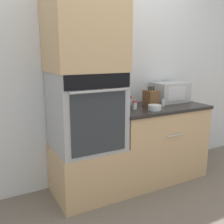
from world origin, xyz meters
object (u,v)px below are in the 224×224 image
object	(u,v)px
microwave	(170,92)
condiment_jar_near	(163,103)
condiment_jar_back	(135,105)
condiment_jar_mid	(118,103)
condiment_jar_far	(130,101)
bowl	(155,107)
knife_block	(151,98)
wall_oven	(86,111)

from	to	relation	value
microwave	condiment_jar_near	distance (m)	0.32
condiment_jar_near	condiment_jar_back	xyz separation A→B (m)	(-0.38, 0.01, 0.01)
condiment_jar_mid	condiment_jar_near	bearing A→B (deg)	-29.50
condiment_jar_near	condiment_jar_mid	distance (m)	0.51
microwave	condiment_jar_far	bearing A→B (deg)	177.91
bowl	condiment_jar_mid	world-z (taller)	condiment_jar_mid
condiment_jar_near	condiment_jar_far	xyz separation A→B (m)	(-0.32, 0.20, 0.01)
knife_block	microwave	bearing A→B (deg)	14.45
wall_oven	condiment_jar_far	bearing A→B (deg)	14.52
condiment_jar_mid	microwave	bearing A→B (deg)	-6.13
wall_oven	condiment_jar_back	xyz separation A→B (m)	(0.55, -0.03, 0.01)
knife_block	condiment_jar_far	bearing A→B (deg)	150.70
microwave	condiment_jar_back	distance (m)	0.66
microwave	knife_block	xyz separation A→B (m)	(-0.36, -0.09, -0.03)
knife_block	bowl	world-z (taller)	knife_block
microwave	condiment_jar_back	xyz separation A→B (m)	(-0.63, -0.17, -0.07)
wall_oven	knife_block	xyz separation A→B (m)	(0.81, 0.04, 0.05)
condiment_jar_far	condiment_jar_back	distance (m)	0.20
condiment_jar_near	condiment_jar_mid	bearing A→B (deg)	150.50
wall_oven	condiment_jar_far	world-z (taller)	wall_oven
wall_oven	condiment_jar_back	size ratio (longest dim) A/B	8.15
wall_oven	condiment_jar_mid	world-z (taller)	wall_oven
microwave	bowl	size ratio (longest dim) A/B	2.96
condiment_jar_near	condiment_jar_far	size ratio (longest dim) A/B	0.75
condiment_jar_mid	condiment_jar_far	xyz separation A→B (m)	(0.13, -0.05, 0.02)
wall_oven	condiment_jar_near	distance (m)	0.93
condiment_jar_far	wall_oven	bearing A→B (deg)	-165.48
condiment_jar_far	condiment_jar_back	xyz separation A→B (m)	(-0.06, -0.19, -0.01)
knife_block	condiment_jar_near	bearing A→B (deg)	-36.67
bowl	condiment_jar_far	distance (m)	0.34
bowl	condiment_jar_back	xyz separation A→B (m)	(-0.16, 0.14, 0.02)
microwave	condiment_jar_far	distance (m)	0.57
bowl	condiment_jar_far	size ratio (longest dim) A/B	1.30
microwave	wall_oven	bearing A→B (deg)	-173.37
bowl	condiment_jar_near	distance (m)	0.25
knife_block	condiment_jar_mid	bearing A→B (deg)	153.17
microwave	condiment_jar_far	xyz separation A→B (m)	(-0.57, 0.02, -0.07)
microwave	bowl	xyz separation A→B (m)	(-0.47, -0.31, -0.09)
bowl	condiment_jar_back	distance (m)	0.21
bowl	microwave	bearing A→B (deg)	33.16
condiment_jar_mid	condiment_jar_back	size ratio (longest dim) A/B	0.83
bowl	condiment_jar_near	world-z (taller)	condiment_jar_near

